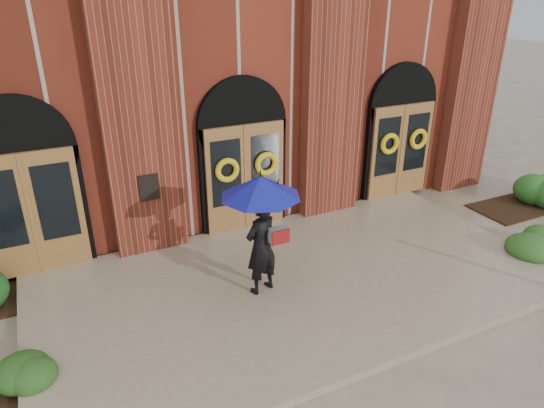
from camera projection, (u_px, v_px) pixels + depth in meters
ground at (301, 289)px, 9.51m from camera, size 90.00×90.00×0.00m
landing at (298, 282)px, 9.60m from camera, size 10.00×5.30×0.15m
church_building at (168, 53)px, 15.26m from camera, size 16.20×12.53×7.00m
man_with_umbrella at (261, 213)px, 8.56m from camera, size 1.81×1.81×2.31m
hedge_wall_left at (2, 281)px, 9.07m from camera, size 2.96×1.18×0.76m
hedge_wall_right at (530, 192)px, 13.01m from camera, size 2.92×1.17×0.75m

